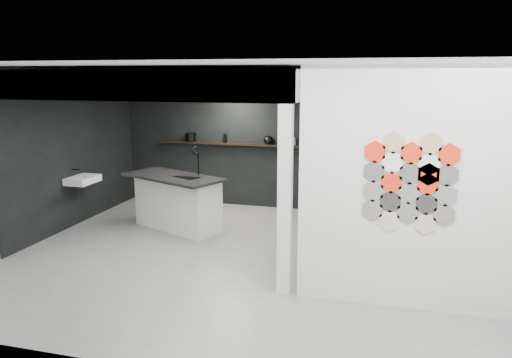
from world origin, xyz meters
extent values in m
cube|color=slate|center=(0.00, 0.00, -0.01)|extent=(7.00, 6.00, 0.01)
cube|color=silver|center=(2.23, -1.00, 1.40)|extent=(2.45, 0.15, 2.80)
cube|color=black|center=(-1.30, 2.97, 1.18)|extent=(4.40, 0.04, 2.35)
cube|color=black|center=(-3.47, 1.00, 1.18)|extent=(0.04, 4.00, 2.35)
cube|color=silver|center=(-1.30, 1.00, 2.55)|extent=(4.40, 4.00, 0.40)
cube|color=silver|center=(0.82, -1.00, 1.18)|extent=(0.16, 0.16, 2.35)
cube|color=silver|center=(-1.30, -0.92, 2.55)|extent=(4.40, 0.16, 0.40)
cube|color=silver|center=(-3.24, 0.80, 0.85)|extent=(0.40, 0.60, 0.12)
cube|color=black|center=(-1.20, 2.87, 1.30)|extent=(3.00, 0.15, 0.04)
cube|color=silver|center=(-1.55, 1.09, 0.46)|extent=(1.72, 1.20, 0.93)
cube|color=black|center=(-1.59, 1.01, 0.95)|extent=(2.00, 1.48, 0.04)
cube|color=black|center=(-1.28, 1.03, 0.96)|extent=(0.61, 0.57, 0.02)
cylinder|color=black|center=(-1.20, 1.23, 1.19)|extent=(0.03, 0.03, 0.43)
torus|color=black|center=(-1.22, 1.17, 1.40)|extent=(0.08, 0.15, 0.15)
cylinder|color=black|center=(-2.01, 2.87, 1.41)|extent=(0.26, 0.26, 0.18)
ellipsoid|color=black|center=(-0.34, 2.87, 1.41)|extent=(0.27, 0.27, 0.17)
cylinder|color=gray|center=(0.15, 2.87, 1.37)|extent=(0.16, 0.16, 0.09)
cylinder|color=gray|center=(0.15, 2.87, 1.39)|extent=(0.14, 0.14, 0.15)
cylinder|color=black|center=(-1.26, 2.87, 1.41)|extent=(0.07, 0.07, 0.18)
cylinder|color=black|center=(-2.05, 2.87, 1.37)|extent=(0.11, 0.11, 0.10)
cylinder|color=#66635E|center=(1.86, -1.09, 1.16)|extent=(0.26, 0.02, 0.26)
cylinder|color=silver|center=(1.86, -1.09, 1.39)|extent=(0.26, 0.02, 0.26)
cylinder|color=black|center=(1.86, -1.09, 1.61)|extent=(0.26, 0.02, 0.26)
cylinder|color=red|center=(1.86, -1.09, 1.84)|extent=(0.26, 0.02, 0.26)
cylinder|color=beige|center=(2.06, -1.09, 1.05)|extent=(0.26, 0.02, 0.26)
cylinder|color=#2D2D2D|center=(2.06, -1.09, 1.27)|extent=(0.26, 0.02, 0.26)
cylinder|color=red|center=(2.06, -1.09, 1.50)|extent=(0.26, 0.02, 0.26)
cylinder|color=white|center=(2.06, -1.09, 1.73)|extent=(0.26, 0.02, 0.26)
cylinder|color=tan|center=(2.06, -1.09, 1.95)|extent=(0.26, 0.02, 0.26)
cylinder|color=#66635E|center=(2.25, -1.09, 1.16)|extent=(0.26, 0.02, 0.26)
cylinder|color=silver|center=(2.25, -1.09, 1.39)|extent=(0.26, 0.02, 0.26)
cylinder|color=black|center=(2.25, -1.09, 1.61)|extent=(0.26, 0.02, 0.26)
cylinder|color=red|center=(2.25, -1.09, 1.84)|extent=(0.26, 0.02, 0.26)
cylinder|color=beige|center=(2.44, -1.09, 1.05)|extent=(0.26, 0.02, 0.26)
cylinder|color=#2D2D2D|center=(2.44, -1.09, 1.27)|extent=(0.26, 0.02, 0.26)
cylinder|color=red|center=(2.44, -1.09, 1.50)|extent=(0.26, 0.02, 0.26)
cylinder|color=white|center=(2.44, -1.09, 1.73)|extent=(0.26, 0.02, 0.26)
cylinder|color=tan|center=(2.44, -1.09, 1.95)|extent=(0.26, 0.02, 0.26)
cylinder|color=#66635E|center=(2.64, -1.09, 1.16)|extent=(0.26, 0.02, 0.26)
cylinder|color=silver|center=(2.64, -1.09, 1.39)|extent=(0.26, 0.02, 0.26)
cylinder|color=black|center=(2.64, -1.09, 1.61)|extent=(0.26, 0.02, 0.26)
cylinder|color=red|center=(2.64, -1.09, 1.84)|extent=(0.26, 0.02, 0.26)
cylinder|color=red|center=(2.44, -1.09, 1.61)|extent=(0.26, 0.02, 0.26)
camera|label=1|loc=(2.03, -6.76, 2.68)|focal=35.00mm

